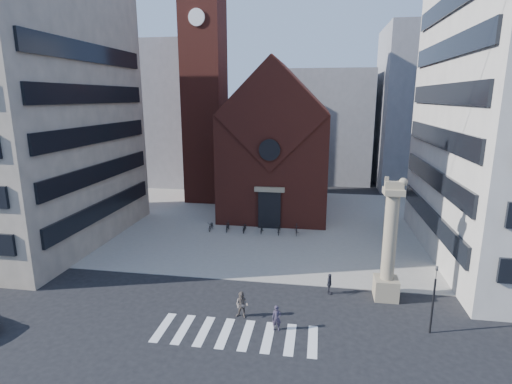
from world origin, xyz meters
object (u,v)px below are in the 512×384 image
(lion_column, at_px, (389,252))
(pedestrian_2, at_px, (329,284))
(scooter_0, at_px, (211,226))
(traffic_light, at_px, (434,298))
(pedestrian_1, at_px, (242,305))
(pedestrian_0, at_px, (277,318))

(lion_column, xyz_separation_m, pedestrian_2, (-3.89, 0.00, -2.69))
(scooter_0, bearing_deg, traffic_light, -45.27)
(pedestrian_1, height_order, pedestrian_2, pedestrian_1)
(scooter_0, bearing_deg, pedestrian_2, -48.48)
(pedestrian_0, height_order, pedestrian_2, pedestrian_0)
(lion_column, height_order, pedestrian_0, lion_column)
(lion_column, bearing_deg, traffic_light, -63.54)
(traffic_light, distance_m, pedestrian_2, 7.28)
(lion_column, height_order, scooter_0, lion_column)
(lion_column, xyz_separation_m, traffic_light, (1.99, -4.00, -1.17))
(traffic_light, relative_size, scooter_0, 2.37)
(pedestrian_2, bearing_deg, traffic_light, -112.67)
(traffic_light, height_order, pedestrian_2, traffic_light)
(traffic_light, xyz_separation_m, pedestrian_1, (-11.44, -0.11, -1.41))
(traffic_light, bearing_deg, pedestrian_2, 145.80)
(pedestrian_2, distance_m, scooter_0, 17.20)
(pedestrian_1, bearing_deg, lion_column, 33.54)
(lion_column, relative_size, pedestrian_0, 5.46)
(traffic_light, relative_size, pedestrian_2, 2.82)
(pedestrian_0, distance_m, pedestrian_1, 2.57)
(pedestrian_0, relative_size, pedestrian_2, 1.04)
(traffic_light, relative_size, pedestrian_0, 2.71)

